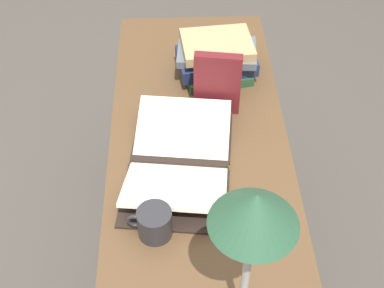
{
  "coord_description": "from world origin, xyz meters",
  "views": [
    {
      "loc": [
        1.11,
        -0.07,
        1.96
      ],
      "look_at": [
        0.02,
        -0.03,
        0.82
      ],
      "focal_mm": 50.0,
      "sensor_mm": 36.0,
      "label": 1
    }
  ],
  "objects_px": {
    "book_standing_upright": "(217,84)",
    "coffee_mug": "(154,223)",
    "open_book": "(179,160)",
    "reading_lamp": "(253,225)",
    "book_stack_tall": "(217,58)"
  },
  "relations": [
    {
      "from": "book_stack_tall",
      "to": "reading_lamp",
      "type": "distance_m",
      "value": 0.99
    },
    {
      "from": "book_stack_tall",
      "to": "open_book",
      "type": "bearing_deg",
      "value": -17.93
    },
    {
      "from": "book_standing_upright",
      "to": "reading_lamp",
      "type": "distance_m",
      "value": 0.79
    },
    {
      "from": "coffee_mug",
      "to": "book_standing_upright",
      "type": "bearing_deg",
      "value": 157.57
    },
    {
      "from": "open_book",
      "to": "book_standing_upright",
      "type": "height_order",
      "value": "book_standing_upright"
    },
    {
      "from": "book_stack_tall",
      "to": "coffee_mug",
      "type": "xyz_separation_m",
      "value": [
        0.68,
        -0.21,
        -0.03
      ]
    },
    {
      "from": "book_standing_upright",
      "to": "reading_lamp",
      "type": "height_order",
      "value": "reading_lamp"
    },
    {
      "from": "book_stack_tall",
      "to": "reading_lamp",
      "type": "height_order",
      "value": "reading_lamp"
    },
    {
      "from": "coffee_mug",
      "to": "reading_lamp",
      "type": "bearing_deg",
      "value": 39.03
    },
    {
      "from": "reading_lamp",
      "to": "book_standing_upright",
      "type": "bearing_deg",
      "value": -179.62
    },
    {
      "from": "open_book",
      "to": "coffee_mug",
      "type": "height_order",
      "value": "coffee_mug"
    },
    {
      "from": "open_book",
      "to": "reading_lamp",
      "type": "relative_size",
      "value": 1.11
    },
    {
      "from": "open_book",
      "to": "coffee_mug",
      "type": "xyz_separation_m",
      "value": [
        0.24,
        -0.07,
        0.02
      ]
    },
    {
      "from": "book_standing_upright",
      "to": "coffee_mug",
      "type": "height_order",
      "value": "book_standing_upright"
    },
    {
      "from": "open_book",
      "to": "book_stack_tall",
      "type": "bearing_deg",
      "value": 169.11
    }
  ]
}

